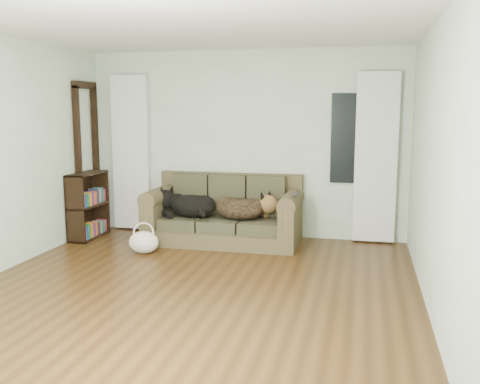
% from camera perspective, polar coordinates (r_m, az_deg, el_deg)
% --- Properties ---
extents(floor, '(5.00, 5.00, 0.00)m').
position_cam_1_polar(floor, '(5.44, -5.38, -10.49)').
color(floor, '#37200D').
rests_on(floor, ground).
extents(ceiling, '(5.00, 5.00, 0.00)m').
position_cam_1_polar(ceiling, '(5.19, -5.82, 17.72)').
color(ceiling, white).
rests_on(ceiling, ground).
extents(wall_back, '(4.50, 0.04, 2.60)m').
position_cam_1_polar(wall_back, '(7.55, 0.51, 5.12)').
color(wall_back, beige).
rests_on(wall_back, ground).
extents(wall_right, '(0.04, 5.00, 2.60)m').
position_cam_1_polar(wall_right, '(4.92, 20.11, 2.51)').
color(wall_right, beige).
rests_on(wall_right, ground).
extents(curtain_left, '(0.55, 0.08, 2.25)m').
position_cam_1_polar(curtain_left, '(8.03, -11.57, 4.10)').
color(curtain_left, silver).
rests_on(curtain_left, ground).
extents(curtain_right, '(0.55, 0.08, 2.25)m').
position_cam_1_polar(curtain_right, '(7.31, 14.30, 3.53)').
color(curtain_right, silver).
rests_on(curtain_right, ground).
extents(window_pane, '(0.50, 0.03, 1.20)m').
position_cam_1_polar(window_pane, '(7.34, 11.62, 5.61)').
color(window_pane, black).
rests_on(window_pane, wall_back).
extents(door_casing, '(0.07, 0.60, 2.10)m').
position_cam_1_polar(door_casing, '(7.94, -15.95, 3.15)').
color(door_casing, black).
rests_on(door_casing, ground).
extents(sofa, '(2.03, 0.88, 0.83)m').
position_cam_1_polar(sofa, '(7.20, -1.80, -1.90)').
color(sofa, '#4D3C23').
rests_on(sofa, floor).
extents(dog_black_lab, '(0.87, 0.77, 0.31)m').
position_cam_1_polar(dog_black_lab, '(7.27, -5.46, -1.59)').
color(dog_black_lab, black).
rests_on(dog_black_lab, sofa).
extents(dog_shepherd, '(0.80, 0.65, 0.31)m').
position_cam_1_polar(dog_shepherd, '(7.07, 0.28, -1.77)').
color(dog_shepherd, black).
rests_on(dog_shepherd, sofa).
extents(tv_remote, '(0.06, 0.19, 0.02)m').
position_cam_1_polar(tv_remote, '(6.79, 5.98, -0.21)').
color(tv_remote, black).
rests_on(tv_remote, sofa).
extents(tote_bag, '(0.42, 0.34, 0.28)m').
position_cam_1_polar(tote_bag, '(6.83, -10.24, -5.13)').
color(tote_bag, beige).
rests_on(tote_bag, floor).
extents(bookshelf, '(0.33, 0.75, 0.92)m').
position_cam_1_polar(bookshelf, '(7.75, -15.91, -1.08)').
color(bookshelf, black).
rests_on(bookshelf, floor).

